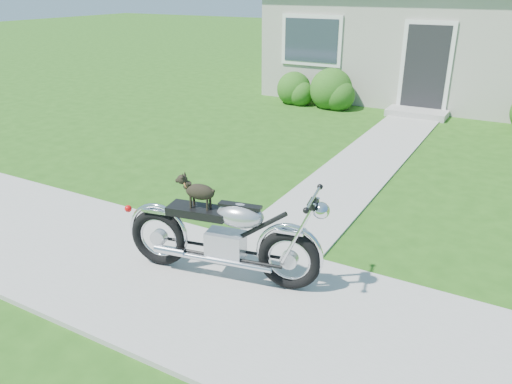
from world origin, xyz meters
TOP-DOWN VIEW (x-y plane):
  - ground at (0.00, 0.00)m, footprint 80.00×80.00m
  - sidewalk at (0.00, 0.00)m, footprint 24.00×2.20m
  - walkway at (-1.50, 5.00)m, footprint 1.20×8.00m
  - house at (-0.00, 11.99)m, footprint 12.60×7.03m
  - shrub_row at (-0.13, 8.50)m, footprint 9.94×1.09m
  - potted_plant_left at (-4.69, 8.55)m, footprint 0.81×0.82m
  - motorcycle_with_dog at (-1.65, 0.25)m, footprint 2.21×0.73m

SIDE VIEW (x-z plane):
  - ground at x=0.00m, z-range 0.00..0.00m
  - walkway at x=-1.50m, z-range 0.00..0.03m
  - sidewalk at x=0.00m, z-range 0.00..0.04m
  - potted_plant_left at x=-4.69m, z-range 0.00..0.69m
  - shrub_row at x=-0.13m, z-range -0.12..0.98m
  - motorcycle_with_dog at x=-1.65m, z-range -0.02..1.10m
  - house at x=0.00m, z-range -0.09..4.41m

